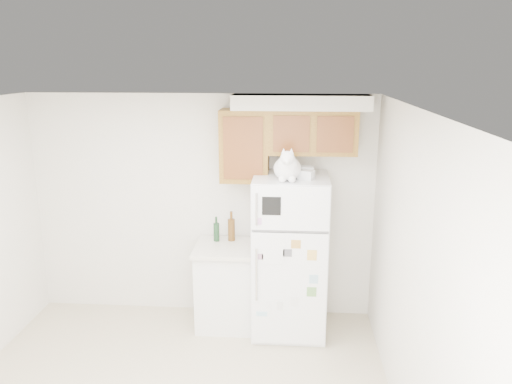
# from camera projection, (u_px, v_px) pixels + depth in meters

# --- Properties ---
(room_shell) EXTENTS (3.84, 4.04, 2.52)m
(room_shell) POSITION_uv_depth(u_px,v_px,m) (175.00, 219.00, 3.77)
(room_shell) COLOR silver
(room_shell) RESTS_ON ground_plane
(refrigerator) EXTENTS (0.76, 0.78, 1.70)m
(refrigerator) POSITION_uv_depth(u_px,v_px,m) (290.00, 256.00, 5.23)
(refrigerator) COLOR white
(refrigerator) RESTS_ON ground_plane
(base_counter) EXTENTS (0.64, 0.64, 0.92)m
(base_counter) POSITION_uv_depth(u_px,v_px,m) (226.00, 285.00, 5.45)
(base_counter) COLOR white
(base_counter) RESTS_ON ground_plane
(cat) EXTENTS (0.33, 0.49, 0.34)m
(cat) POSITION_uv_depth(u_px,v_px,m) (288.00, 167.00, 4.84)
(cat) COLOR white
(cat) RESTS_ON refrigerator
(storage_box_back) EXTENTS (0.19, 0.14, 0.10)m
(storage_box_back) POSITION_uv_depth(u_px,v_px,m) (305.00, 171.00, 5.04)
(storage_box_back) COLOR white
(storage_box_back) RESTS_ON refrigerator
(storage_box_front) EXTENTS (0.18, 0.16, 0.09)m
(storage_box_front) POSITION_uv_depth(u_px,v_px,m) (306.00, 175.00, 4.90)
(storage_box_front) COLOR white
(storage_box_front) RESTS_ON refrigerator
(bottle_green) EXTENTS (0.06, 0.06, 0.27)m
(bottle_green) POSITION_uv_depth(u_px,v_px,m) (216.00, 229.00, 5.43)
(bottle_green) COLOR #19381E
(bottle_green) RESTS_ON base_counter
(bottle_amber) EXTENTS (0.08, 0.08, 0.33)m
(bottle_amber) POSITION_uv_depth(u_px,v_px,m) (231.00, 226.00, 5.44)
(bottle_amber) COLOR #593814
(bottle_amber) RESTS_ON base_counter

